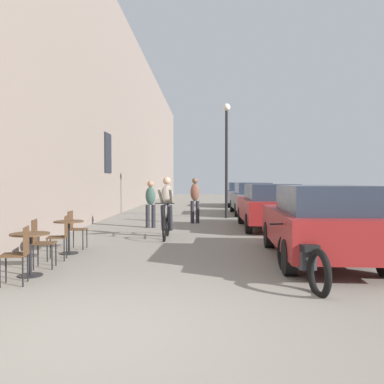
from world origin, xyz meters
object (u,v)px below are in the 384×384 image
object	(u,v)px
cafe_chair_near_toward_wall	(19,251)
parked_car_fourth	(240,194)
pedestrian_near	(151,201)
street_lamp	(226,146)
parked_car_nearest	(319,222)
parked_car_third	(251,198)
cafe_chair_mid_toward_street	(61,234)
cyclist_on_bicycle	(167,209)
cafe_table_near	(30,245)
cafe_chair_near_toward_street	(40,240)
parked_car_second	(269,205)
cafe_table_mid	(69,230)
cafe_chair_mid_toward_wall	(75,227)
pedestrian_mid	(195,198)
parked_motorcycle	(300,256)

from	to	relation	value
cafe_chair_near_toward_wall	parked_car_fourth	distance (m)	19.64
pedestrian_near	street_lamp	xyz separation A→B (m)	(2.78, 3.56, 2.20)
parked_car_nearest	parked_car_third	size ratio (longest dim) A/B	1.01
pedestrian_near	cafe_chair_mid_toward_street	bearing A→B (deg)	-100.70
cyclist_on_bicycle	pedestrian_near	world-z (taller)	cyclist_on_bicycle
cafe_table_near	cafe_chair_near_toward_street	xyz separation A→B (m)	(-0.08, 0.59, -0.00)
cafe_chair_mid_toward_street	cyclist_on_bicycle	distance (m)	3.68
cafe_chair_near_toward_wall	cafe_chair_near_toward_street	bearing A→B (deg)	97.51
parked_car_second	cafe_table_near	bearing A→B (deg)	-126.87
cyclist_on_bicycle	parked_car_fourth	size ratio (longest dim) A/B	0.41
cafe_table_near	pedestrian_near	xyz separation A→B (m)	(1.07, 6.90, 0.38)
parked_car_third	cafe_table_mid	bearing A→B (deg)	-116.54
parked_car_fourth	cafe_chair_mid_toward_wall	bearing A→B (deg)	-108.46
cafe_chair_near_toward_street	parked_car_second	world-z (taller)	parked_car_second
cafe_chair_mid_toward_street	street_lamp	distance (m)	10.21
street_lamp	parked_car_third	bearing A→B (deg)	56.72
parked_car_nearest	parked_car_third	world-z (taller)	same
cafe_chair_near_toward_wall	cafe_table_mid	bearing A→B (deg)	92.83
pedestrian_mid	cafe_table_mid	bearing A→B (deg)	-112.32
pedestrian_near	parked_motorcycle	size ratio (longest dim) A/B	0.75
parked_car_third	cafe_table_near	bearing A→B (deg)	-112.47
cafe_chair_near_toward_street	cyclist_on_bicycle	xyz separation A→B (m)	(1.93, 3.94, 0.29)
cafe_chair_near_toward_wall	pedestrian_mid	size ratio (longest dim) A/B	0.52
cafe_chair_near_toward_street	parked_car_third	distance (m)	12.95
cafe_chair_mid_toward_wall	parked_car_nearest	bearing A→B (deg)	-12.91
cyclist_on_bicycle	parked_car_third	size ratio (longest dim) A/B	0.41
cafe_chair_mid_toward_street	parked_car_nearest	distance (m)	5.19
cafe_table_mid	pedestrian_mid	size ratio (longest dim) A/B	0.42
parked_car_nearest	parked_car_second	bearing A→B (deg)	91.63
cyclist_on_bicycle	parked_car_nearest	bearing A→B (deg)	-42.76
cafe_chair_near_toward_street	cafe_chair_mid_toward_street	distance (m)	0.77
cafe_chair_mid_toward_street	parked_motorcycle	distance (m)	4.70
pedestrian_mid	parked_car_fourth	world-z (taller)	pedestrian_mid
pedestrian_mid	parked_car_nearest	size ratio (longest dim) A/B	0.40
cafe_chair_mid_toward_street	cafe_table_near	bearing A→B (deg)	-90.92
street_lamp	parked_car_second	world-z (taller)	street_lamp
pedestrian_near	parked_car_nearest	size ratio (longest dim) A/B	0.37
street_lamp	parked_car_second	bearing A→B (deg)	-71.96
cafe_table_near	cafe_table_mid	xyz separation A→B (m)	(-0.05, 2.03, 0.00)
cafe_chair_near_toward_street	cyclist_on_bicycle	distance (m)	4.40
cafe_chair_mid_toward_wall	cyclist_on_bicycle	size ratio (longest dim) A/B	0.51
cafe_table_mid	street_lamp	distance (m)	9.64
cafe_chair_near_toward_street	pedestrian_mid	distance (m)	8.22
cafe_chair_near_toward_wall	pedestrian_mid	bearing A→B (deg)	74.48
parked_motorcycle	cafe_chair_mid_toward_wall	bearing A→B (deg)	147.60
parked_car_third	cafe_chair_mid_toward_wall	bearing A→B (deg)	-118.33
pedestrian_mid	cafe_chair_mid_toward_street	bearing A→B (deg)	-109.82
pedestrian_mid	street_lamp	world-z (taller)	street_lamp
cafe_table_near	parked_car_fourth	world-z (taller)	parked_car_fourth
cafe_chair_mid_toward_street	cafe_chair_mid_toward_wall	world-z (taller)	same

